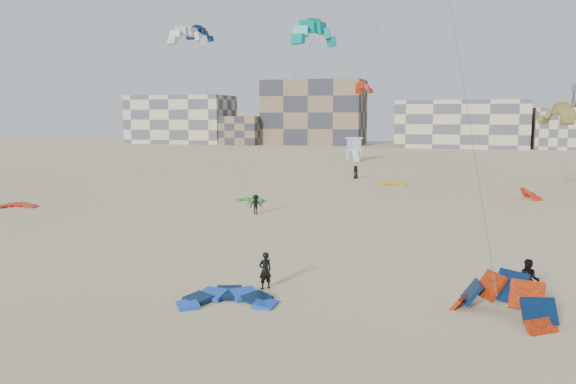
# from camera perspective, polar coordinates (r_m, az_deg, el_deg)

# --- Properties ---
(ground) EXTENTS (320.00, 320.00, 0.00)m
(ground) POSITION_cam_1_polar(r_m,az_deg,el_deg) (25.49, -7.36, -10.52)
(ground) COLOR beige
(ground) RESTS_ON ground
(kite_ground_blue) EXTENTS (4.84, 4.98, 1.21)m
(kite_ground_blue) POSITION_cam_1_polar(r_m,az_deg,el_deg) (24.64, -6.18, -11.15)
(kite_ground_blue) COLOR blue
(kite_ground_blue) RESTS_ON ground
(kite_ground_orange) EXTENTS (5.94, 5.91, 4.26)m
(kite_ground_orange) POSITION_cam_1_polar(r_m,az_deg,el_deg) (24.39, 20.82, -11.82)
(kite_ground_orange) COLOR red
(kite_ground_orange) RESTS_ON ground
(kite_ground_red) EXTENTS (4.58, 4.69, 0.90)m
(kite_ground_red) POSITION_cam_1_polar(r_m,az_deg,el_deg) (54.87, -25.98, -1.41)
(kite_ground_red) COLOR red
(kite_ground_red) RESTS_ON ground
(kite_ground_green) EXTENTS (4.38, 4.40, 0.72)m
(kite_ground_green) POSITION_cam_1_polar(r_m,az_deg,el_deg) (52.67, -3.85, -1.00)
(kite_ground_green) COLOR #36931E
(kite_ground_green) RESTS_ON ground
(kite_ground_red_far) EXTENTS (3.57, 3.47, 2.94)m
(kite_ground_red_far) POSITION_cam_1_polar(r_m,az_deg,el_deg) (59.29, 23.42, -0.64)
(kite_ground_red_far) COLOR red
(kite_ground_red_far) RESTS_ON ground
(kite_ground_yellow) EXTENTS (3.34, 3.54, 1.19)m
(kite_ground_yellow) POSITION_cam_1_polar(r_m,az_deg,el_deg) (66.38, 10.57, 0.69)
(kite_ground_yellow) COLOR yellow
(kite_ground_yellow) RESTS_ON ground
(kitesurfer_main) EXTENTS (0.74, 0.74, 1.74)m
(kitesurfer_main) POSITION_cam_1_polar(r_m,az_deg,el_deg) (26.20, -2.34, -7.97)
(kitesurfer_main) COLOR black
(kitesurfer_main) RESTS_ON ground
(kitesurfer_b) EXTENTS (1.03, 0.88, 1.84)m
(kitesurfer_b) POSITION_cam_1_polar(r_m,az_deg,el_deg) (26.61, 23.26, -8.24)
(kitesurfer_b) COLOR black
(kitesurfer_b) RESTS_ON ground
(kitesurfer_c) EXTENTS (1.19, 1.11, 1.61)m
(kitesurfer_c) POSITION_cam_1_polar(r_m,az_deg,el_deg) (45.92, -3.29, -1.26)
(kitesurfer_c) COLOR black
(kitesurfer_c) RESTS_ON ground
(kitesurfer_e) EXTENTS (0.97, 0.82, 1.68)m
(kitesurfer_e) POSITION_cam_1_polar(r_m,az_deg,el_deg) (72.63, 6.89, 2.02)
(kitesurfer_e) COLOR black
(kitesurfer_e) RESTS_ON ground
(kite_fly_teal_a) EXTENTS (9.93, 5.32, 14.60)m
(kite_fly_teal_a) POSITION_cam_1_polar(r_m,az_deg,el_deg) (46.14, 2.72, 15.60)
(kite_fly_teal_a) COLOR #068A78
(kite_fly_teal_a) RESTS_ON ground
(kite_fly_grey) EXTENTS (9.31, 5.17, 16.04)m
(kite_fly_grey) POSITION_cam_1_polar(r_m,az_deg,el_deg) (58.81, -10.20, 15.18)
(kite_fly_grey) COLOR white
(kite_fly_grey) RESTS_ON ground
(kite_fly_olive) EXTENTS (5.31, 5.23, 8.64)m
(kite_fly_olive) POSITION_cam_1_polar(r_m,az_deg,el_deg) (57.54, 25.67, 7.00)
(kite_fly_olive) COLOR olive
(kite_fly_olive) RESTS_ON ground
(kite_fly_navy) EXTENTS (7.39, 8.18, 19.54)m
(kite_fly_navy) POSITION_cam_1_polar(r_m,az_deg,el_deg) (79.88, -8.93, 15.49)
(kite_fly_navy) COLOR #061A3B
(kite_fly_navy) RESTS_ON ground
(kite_fly_red) EXTENTS (5.32, 12.72, 12.79)m
(kite_fly_red) POSITION_cam_1_polar(r_m,az_deg,el_deg) (89.58, 7.68, 10.35)
(kite_fly_red) COLOR red
(kite_fly_red) RESTS_ON ground
(lifeguard_tower_far) EXTENTS (3.70, 6.13, 4.17)m
(lifeguard_tower_far) POSITION_cam_1_polar(r_m,az_deg,el_deg) (102.63, 6.69, 4.35)
(lifeguard_tower_far) COLOR white
(lifeguard_tower_far) RESTS_ON ground
(condo_west_a) EXTENTS (30.00, 15.00, 14.00)m
(condo_west_a) POSITION_cam_1_polar(r_m,az_deg,el_deg) (171.83, -10.81, 7.24)
(condo_west_a) COLOR #C8B393
(condo_west_a) RESTS_ON ground
(condo_west_b) EXTENTS (28.00, 14.00, 18.00)m
(condo_west_b) POSITION_cam_1_polar(r_m,az_deg,el_deg) (161.08, 2.67, 8.05)
(condo_west_b) COLOR #795F49
(condo_west_b) RESTS_ON ground
(condo_mid) EXTENTS (32.00, 16.00, 12.00)m
(condo_mid) POSITION_cam_1_polar(r_m,az_deg,el_deg) (152.02, 17.14, 6.62)
(condo_mid) COLOR #C8B393
(condo_mid) RESTS_ON ground
(condo_fill_left) EXTENTS (12.00, 10.00, 8.00)m
(condo_fill_left) POSITION_cam_1_polar(r_m,az_deg,el_deg) (161.65, -4.80, 6.26)
(condo_fill_left) COLOR #795F49
(condo_fill_left) RESTS_ON ground
(condo_fill_right) EXTENTS (10.00, 10.00, 10.00)m
(condo_fill_right) POSITION_cam_1_polar(r_m,az_deg,el_deg) (151.62, 25.50, 5.83)
(condo_fill_right) COLOR #C8B393
(condo_fill_right) RESTS_ON ground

